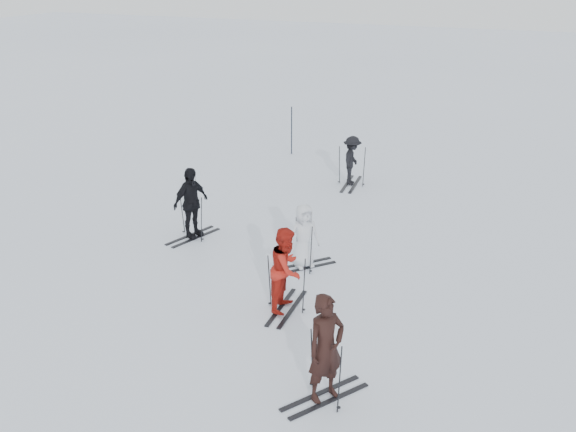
% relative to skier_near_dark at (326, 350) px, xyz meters
% --- Properties ---
extents(ground, '(120.00, 120.00, 0.00)m').
position_rel_skier_near_dark_xyz_m(ground, '(-2.88, 4.17, -0.98)').
color(ground, silver).
rests_on(ground, ground).
extents(skier_near_dark, '(0.78, 0.86, 1.96)m').
position_rel_skier_near_dark_xyz_m(skier_near_dark, '(0.00, 0.00, 0.00)').
color(skier_near_dark, black).
rests_on(skier_near_dark, ground).
extents(skier_red, '(0.75, 0.94, 1.86)m').
position_rel_skier_near_dark_xyz_m(skier_red, '(-1.79, 2.53, -0.05)').
color(skier_red, '#AE1D13').
rests_on(skier_red, ground).
extents(skier_grey, '(0.89, 0.92, 1.59)m').
position_rel_skier_near_dark_xyz_m(skier_grey, '(-2.20, 4.55, -0.18)').
color(skier_grey, silver).
rests_on(skier_grey, ground).
extents(skier_uphill_left, '(0.79, 1.22, 1.93)m').
position_rel_skier_near_dark_xyz_m(skier_uphill_left, '(-5.63, 5.04, -0.01)').
color(skier_uphill_left, black).
rests_on(skier_uphill_left, ground).
extents(skier_uphill_far, '(0.71, 1.11, 1.62)m').
position_rel_skier_near_dark_xyz_m(skier_uphill_far, '(-3.00, 10.85, -0.17)').
color(skier_uphill_far, black).
rests_on(skier_uphill_far, ground).
extents(skis_near_dark, '(1.95, 1.71, 1.26)m').
position_rel_skier_near_dark_xyz_m(skis_near_dark, '(0.00, 0.00, -0.35)').
color(skis_near_dark, black).
rests_on(skis_near_dark, ground).
extents(skis_red, '(1.79, 1.01, 1.27)m').
position_rel_skier_near_dark_xyz_m(skis_red, '(-1.79, 2.53, -0.34)').
color(skis_red, black).
rests_on(skis_red, ground).
extents(skis_grey, '(1.85, 1.78, 1.23)m').
position_rel_skier_near_dark_xyz_m(skis_grey, '(-2.20, 4.55, -0.37)').
color(skis_grey, black).
rests_on(skis_grey, ground).
extents(skis_uphill_left, '(1.92, 1.39, 1.26)m').
position_rel_skier_near_dark_xyz_m(skis_uphill_left, '(-5.63, 5.04, -0.35)').
color(skis_uphill_left, black).
rests_on(skis_uphill_left, ground).
extents(skis_uphill_far, '(1.94, 1.17, 1.35)m').
position_rel_skier_near_dark_xyz_m(skis_uphill_far, '(-3.00, 10.85, -0.31)').
color(skis_uphill_far, black).
rests_on(skis_uphill_far, ground).
extents(piste_marker, '(0.04, 0.04, 1.84)m').
position_rel_skier_near_dark_xyz_m(piste_marker, '(-6.22, 13.40, -0.06)').
color(piste_marker, black).
rests_on(piste_marker, ground).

